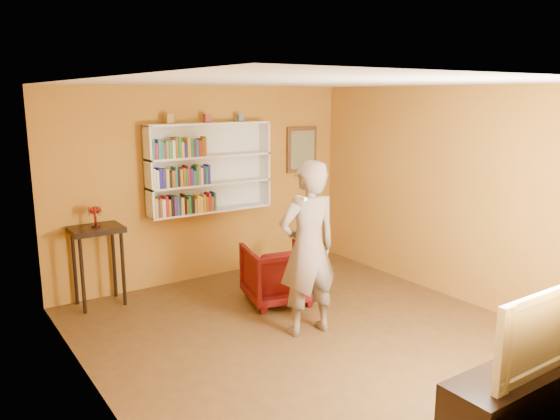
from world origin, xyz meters
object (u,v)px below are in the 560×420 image
(bookshelf, at_px, (208,168))
(person, at_px, (308,249))
(television, at_px, (530,328))
(ruby_lustre, at_px, (95,212))
(tv_cabinet, at_px, (522,400))
(console_table, at_px, (97,241))
(armchair, at_px, (278,274))

(bookshelf, relative_size, person, 0.94)
(bookshelf, distance_m, television, 4.73)
(bookshelf, height_order, ruby_lustre, bookshelf)
(person, height_order, tv_cabinet, person)
(bookshelf, height_order, console_table, bookshelf)
(console_table, distance_m, ruby_lustre, 0.36)
(armchair, relative_size, person, 0.42)
(ruby_lustre, bearing_deg, bookshelf, 5.62)
(person, bearing_deg, console_table, -45.83)
(bookshelf, relative_size, armchair, 2.22)
(bookshelf, height_order, tv_cabinet, bookshelf)
(bookshelf, bearing_deg, ruby_lustre, -174.38)
(bookshelf, xyz_separation_m, console_table, (-1.62, -0.16, -0.76))
(tv_cabinet, bearing_deg, television, 0.00)
(television, bearing_deg, bookshelf, 93.65)
(bookshelf, xyz_separation_m, ruby_lustre, (-1.62, -0.16, -0.41))
(television, bearing_deg, console_table, 113.06)
(console_table, relative_size, ruby_lustre, 3.97)
(armchair, relative_size, tv_cabinet, 0.54)
(armchair, bearing_deg, ruby_lustre, -16.96)
(armchair, xyz_separation_m, person, (-0.24, -0.95, 0.59))
(bookshelf, height_order, person, bookshelf)
(bookshelf, relative_size, television, 1.58)
(console_table, xyz_separation_m, television, (1.93, -4.50, 0.03))
(armchair, bearing_deg, tv_cabinet, 104.99)
(ruby_lustre, distance_m, person, 2.68)
(console_table, distance_m, armchair, 2.27)
(ruby_lustre, distance_m, armchair, 2.37)
(ruby_lustre, bearing_deg, tv_cabinet, -66.76)
(armchair, bearing_deg, bookshelf, -63.72)
(person, xyz_separation_m, tv_cabinet, (0.28, -2.40, -0.69))
(armchair, relative_size, television, 0.71)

